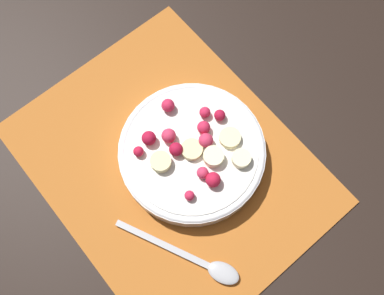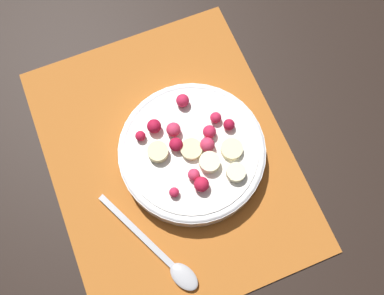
% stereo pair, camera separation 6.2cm
% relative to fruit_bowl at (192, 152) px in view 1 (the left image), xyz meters
% --- Properties ---
extents(ground_plane, '(3.00, 3.00, 0.00)m').
position_rel_fruit_bowl_xyz_m(ground_plane, '(-0.01, -0.03, -0.03)').
color(ground_plane, black).
extents(placemat, '(0.46, 0.36, 0.01)m').
position_rel_fruit_bowl_xyz_m(placemat, '(-0.01, -0.03, -0.02)').
color(placemat, '#B26023').
rests_on(placemat, ground_plane).
extents(fruit_bowl, '(0.22, 0.22, 0.06)m').
position_rel_fruit_bowl_xyz_m(fruit_bowl, '(0.00, 0.00, 0.00)').
color(fruit_bowl, white).
rests_on(fruit_bowl, placemat).
extents(spoon, '(0.18, 0.10, 0.01)m').
position_rel_fruit_bowl_xyz_m(spoon, '(0.13, -0.09, -0.02)').
color(spoon, '#B2B2B7').
rests_on(spoon, placemat).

